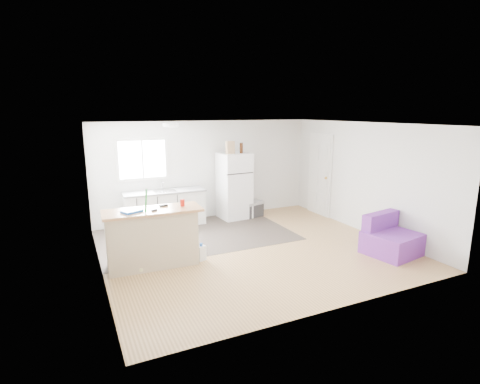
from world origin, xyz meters
The scene contains 19 objects.
room centered at (0.00, 0.00, 1.20)m, with size 5.51×5.01×2.41m.
vinyl_zone centered at (-0.73, 1.25, 0.00)m, with size 4.05×2.50×0.00m, color #342D27.
window centered at (-1.55, 2.49, 1.55)m, with size 1.18×0.06×0.98m.
interior_door centered at (2.72, 1.55, 1.02)m, with size 0.11×0.92×2.10m.
ceiling_fixture centered at (-1.20, 1.20, 2.36)m, with size 0.30×0.30×0.07m, color white.
kitchen_cabinets centered at (-1.15, 2.21, 0.42)m, with size 1.88×0.62×1.10m.
peninsula centered at (-1.91, 0.00, 0.51)m, with size 1.66×0.69×1.01m.
refrigerator centered at (0.59, 2.14, 0.81)m, with size 0.76×0.73×1.63m.
cooler centered at (1.05, 2.04, 0.20)m, with size 0.59×0.48×0.39m.
purple_seat centered at (2.26, -1.30, 0.27)m, with size 1.02×0.98×0.73m.
cleaner_jug centered at (-1.08, -0.13, 0.14)m, with size 0.17×0.15×0.32m.
mop centered at (-2.13, -0.15, 0.23)m, with size 0.26×0.40×1.42m.
red_cup centered at (-1.36, 0.01, 1.07)m, with size 0.08×0.08×0.12m, color red.
blue_tray centered at (-2.22, -0.03, 1.03)m, with size 0.30×0.22×0.04m, color blue.
tool_a centered at (-1.66, 0.13, 1.02)m, with size 0.14×0.05×0.03m, color black.
tool_b centered at (-1.87, -0.10, 1.02)m, with size 0.10×0.04×0.03m, color black.
cardboard_box centered at (0.45, 2.06, 1.78)m, with size 0.20×0.10×0.30m, color tan.
bottle_left centered at (0.73, 2.05, 1.75)m, with size 0.07×0.07×0.25m, color #391B0A.
bottle_right centered at (0.78, 2.11, 1.75)m, with size 0.07×0.07×0.25m, color #391B0A.
Camera 1 is at (-3.12, -6.15, 2.64)m, focal length 28.00 mm.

